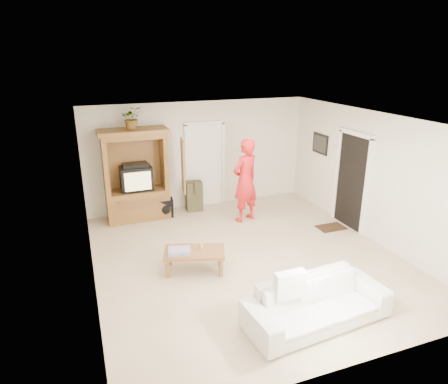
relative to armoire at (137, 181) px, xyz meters
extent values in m
plane|color=tan|center=(1.58, -2.66, -0.91)|extent=(6.00, 6.00, 0.00)
plane|color=white|center=(1.58, -2.66, 1.69)|extent=(6.00, 6.00, 0.00)
plane|color=silver|center=(1.58, 0.34, 0.39)|extent=(5.50, 0.00, 5.50)
plane|color=silver|center=(1.58, -5.66, 0.39)|extent=(5.50, 0.00, 5.50)
plane|color=silver|center=(-1.17, -2.66, 0.39)|extent=(0.00, 6.00, 6.00)
plane|color=silver|center=(4.33, -2.66, 0.39)|extent=(0.00, 6.00, 6.00)
cube|color=brown|center=(-0.02, -0.01, -0.56)|extent=(1.40, 0.60, 0.70)
cube|color=brown|center=(-0.67, -0.01, 0.39)|extent=(0.10, 0.60, 1.20)
cube|color=brown|center=(0.63, -0.01, 0.39)|extent=(0.10, 0.60, 1.20)
cube|color=brown|center=(-0.02, 0.26, 0.39)|extent=(1.40, 0.06, 1.20)
cube|color=brown|center=(-0.02, -0.01, 1.04)|extent=(1.40, 0.60, 0.10)
cube|color=brown|center=(-0.02, -0.01, 1.14)|extent=(1.52, 0.68, 0.10)
cube|color=brown|center=(0.96, -0.48, 0.39)|extent=(0.16, 0.67, 1.15)
cube|color=black|center=(-0.02, 0.02, 0.07)|extent=(0.70, 0.52, 0.55)
cube|color=tan|center=(-0.02, -0.25, 0.07)|extent=(0.58, 0.02, 0.42)
cube|color=black|center=(-0.02, -0.01, 0.38)|extent=(0.55, 0.35, 0.08)
cube|color=brown|center=(-0.02, -0.30, -0.46)|extent=(1.19, 0.03, 0.25)
cube|color=white|center=(1.73, 0.31, 0.11)|extent=(0.85, 0.05, 2.04)
cube|color=black|center=(4.30, -2.06, 0.11)|extent=(0.05, 0.90, 2.04)
cube|color=black|center=(4.31, -0.76, 0.69)|extent=(0.03, 0.60, 0.48)
cube|color=#382316|center=(3.88, -2.06, -0.90)|extent=(0.60, 0.40, 0.02)
imported|color=#4C7238|center=(-0.02, -0.03, 1.44)|extent=(0.45, 0.40, 0.49)
imported|color=red|center=(2.26, -0.97, 0.05)|extent=(0.82, 0.69, 1.92)
imported|color=silver|center=(1.74, -4.76, -0.60)|extent=(2.18, 1.01, 0.62)
cube|color=brown|center=(0.52, -2.77, -0.55)|extent=(1.18, 0.88, 0.06)
cube|color=brown|center=(0.02, -2.83, -0.74)|extent=(0.07, 0.07, 0.33)
cube|color=brown|center=(0.16, -2.42, -0.74)|extent=(0.07, 0.07, 0.33)
cube|color=brown|center=(0.89, -3.12, -0.74)|extent=(0.07, 0.07, 0.33)
cube|color=brown|center=(1.03, -2.71, -0.74)|extent=(0.07, 0.07, 0.33)
cube|color=#DC496E|center=(0.25, -2.77, -0.48)|extent=(0.44, 0.36, 0.08)
cylinder|color=tan|center=(0.66, -2.72, -0.47)|extent=(0.08, 0.08, 0.10)
camera|label=1|loc=(-1.18, -8.82, 2.75)|focal=32.00mm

